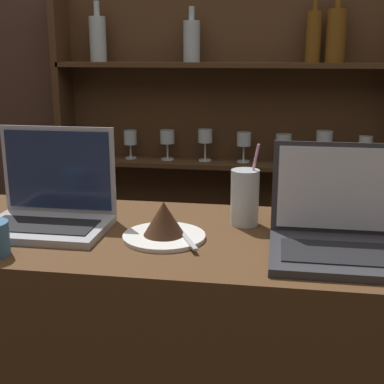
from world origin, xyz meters
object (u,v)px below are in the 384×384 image
object	(u,v)px
laptop_near	(50,205)
cake_plate	(164,225)
water_glass	(245,197)
laptop_far	(347,232)

from	to	relation	value
laptop_near	cake_plate	distance (m)	0.31
cake_plate	water_glass	bearing A→B (deg)	37.56
laptop_near	laptop_far	xyz separation A→B (m)	(0.72, -0.07, -0.01)
water_glass	laptop_near	bearing A→B (deg)	-168.88
laptop_near	water_glass	distance (m)	0.49
laptop_far	water_glass	distance (m)	0.29
laptop_far	cake_plate	size ratio (longest dim) A/B	1.68
cake_plate	water_glass	distance (m)	0.23
water_glass	laptop_far	bearing A→B (deg)	-35.02
laptop_near	water_glass	world-z (taller)	laptop_near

